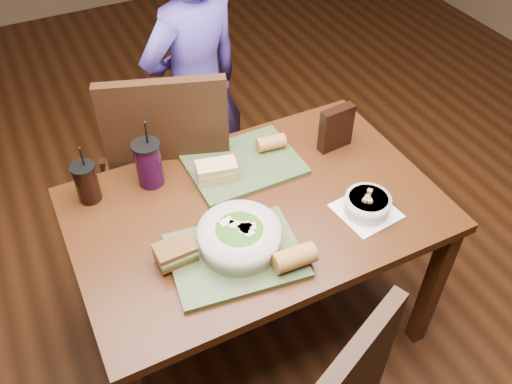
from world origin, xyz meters
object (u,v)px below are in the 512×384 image
Objects in this scene: tray_far at (244,164)px; salad_bowl at (240,236)px; dining_table at (256,223)px; baguette_far at (271,143)px; chip_bag at (336,128)px; diner at (196,91)px; sandwich_far at (217,170)px; sandwich_near at (175,252)px; tray_near at (236,256)px; chair_far at (164,166)px; cup_cola at (87,182)px; soup_bowl at (367,204)px; cup_berry at (149,163)px; baguette_near at (294,258)px.

tray_far is 1.56× the size of salad_bowl.
baguette_far is (0.19, 0.25, 0.14)m from dining_table.
chip_bag is (0.24, -0.08, 0.05)m from baguette_far.
diner is 12.99× the size of baguette_far.
salad_bowl is (-0.19, -0.37, 0.05)m from tray_far.
diner is 9.01× the size of sandwich_far.
diner is 11.31× the size of sandwich_near.
diner reaches higher than tray_near.
baguette_far is at bearing 11.65° from tray_far.
chip_bag is at bearing -29.74° from chair_far.
soup_bowl is at bearing -30.33° from cup_cola.
dining_table is 0.26m from salad_bowl.
cup_berry is (-0.48, 0.04, 0.05)m from baguette_far.
tray_near is 3.25× the size of sandwich_near.
tray_near is at bearing 59.70° from diner.
cup_berry is at bearing 82.79° from sandwich_near.
chair_far reaches higher than soup_bowl.
baguette_near is (0.17, -0.82, 0.19)m from chair_far.
chip_bag is (0.45, 0.47, 0.04)m from baguette_near.
diner is 0.66m from cup_berry.
sandwich_near is (-0.34, -0.11, 0.14)m from dining_table.
baguette_near is (-0.07, -0.52, 0.04)m from tray_far.
cup_cola is (-0.57, 0.08, 0.07)m from tray_far.
salad_bowl is (-0.14, -0.15, 0.15)m from dining_table.
sandwich_far reaches higher than dining_table.
baguette_near is (0.33, -0.19, 0.00)m from sandwich_near.
tray_near is at bearing -74.84° from cup_berry.
chair_far is at bearing 144.15° from baguette_far.
cup_cola is 0.23m from cup_berry.
tray_far is 0.50m from soup_bowl.
sandwich_near reaches higher than dining_table.
tray_near is 1.50× the size of cup_berry.
soup_bowl is at bearing -30.30° from dining_table.
soup_bowl is 0.77× the size of cup_berry.
diner is 6.76× the size of soup_bowl.
tray_far is 3.73× the size of baguette_far.
salad_bowl is at bearing -50.11° from cup_cola.
sandwich_far is (-0.12, -0.03, 0.04)m from tray_far.
tray_near is 1.56× the size of salad_bowl.
cup_berry is (0.05, 0.40, 0.04)m from sandwich_near.
salad_bowl is at bearing -101.16° from sandwich_far.
tray_near is at bearing 140.52° from baguette_near.
cup_cola is at bearing 176.27° from cup_berry.
soup_bowl is at bearing -109.41° from chip_bag.
baguette_near is (0.05, -0.50, 0.00)m from sandwich_far.
chair_far is 0.50m from baguette_far.
cup_berry is (-0.13, 0.47, 0.08)m from tray_near.
dining_table is 9.57× the size of baguette_near.
salad_bowl is 0.47m from cup_berry.
chip_bag is at bearing 75.35° from soup_bowl.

